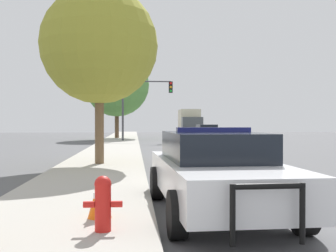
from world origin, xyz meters
The scene contains 9 objects.
sidewalk_left centered at (-5.10, 0.00, 0.07)m, with size 3.00×110.00×0.13m.
police_car centered at (-2.49, -0.39, 0.77)m, with size 2.22×5.06×1.53m.
fire_hydrant centered at (-4.36, -1.97, 0.53)m, with size 0.53×0.23×0.76m.
traffic_light centered at (-3.20, 25.63, 3.59)m, with size 4.03×0.35×4.84m.
car_background_oncoming centered at (2.09, 26.79, 0.74)m, with size 1.97×4.13×1.38m.
box_truck centered at (2.53, 41.21, 1.64)m, with size 2.64×7.05×3.05m.
tree_sidewalk_near centered at (-5.18, 7.39, 4.35)m, with size 4.18×4.18×6.32m.
tree_sidewalk_far centered at (-5.53, 30.94, 5.04)m, with size 5.92×5.92×7.87m.
traffic_cone centered at (-4.47, -1.16, 0.46)m, with size 0.37×0.37×0.65m.
Camera 1 is at (-3.93, -7.76, 1.63)m, focal length 45.00 mm.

